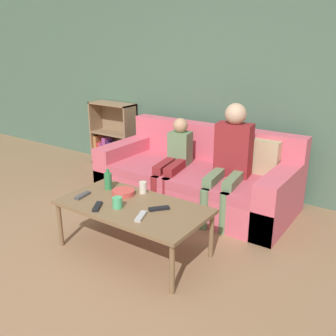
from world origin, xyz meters
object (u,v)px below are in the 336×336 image
(coffee_table, at_px, (133,209))
(tv_remote_0, at_px, (141,216))
(couch, at_px, (197,179))
(cup_near, at_px, (117,203))
(bottle, at_px, (108,181))
(tv_remote_1, at_px, (159,208))
(person_adult, at_px, (231,154))
(person_child, at_px, (175,157))
(bookshelf, at_px, (114,142))
(snack_bowl, at_px, (123,192))
(cup_far, at_px, (143,187))
(tv_remote_3, at_px, (83,195))
(tv_remote_2, at_px, (97,206))

(coffee_table, xyz_separation_m, tv_remote_0, (0.20, -0.14, 0.05))
(couch, height_order, tv_remote_0, couch)
(cup_near, relative_size, bottle, 0.47)
(coffee_table, relative_size, bottle, 6.57)
(tv_remote_0, xyz_separation_m, tv_remote_1, (0.03, 0.19, 0.00))
(person_adult, height_order, person_child, person_adult)
(bookshelf, relative_size, tv_remote_0, 5.13)
(tv_remote_1, bearing_deg, person_adult, 124.19)
(person_adult, bearing_deg, bottle, -134.36)
(person_child, bearing_deg, person_adult, -4.83)
(bookshelf, xyz_separation_m, tv_remote_0, (1.96, -1.85, 0.11))
(bookshelf, height_order, snack_bowl, bookshelf)
(snack_bowl, bearing_deg, tv_remote_0, -33.01)
(tv_remote_0, relative_size, snack_bowl, 0.89)
(person_adult, relative_size, snack_bowl, 5.80)
(cup_far, xyz_separation_m, snack_bowl, (-0.12, -0.13, -0.03))
(tv_remote_0, bearing_deg, person_adult, 63.82)
(cup_near, bearing_deg, tv_remote_0, -7.04)
(tv_remote_0, height_order, tv_remote_1, same)
(tv_remote_0, height_order, snack_bowl, snack_bowl)
(couch, xyz_separation_m, person_child, (-0.21, -0.15, 0.25))
(tv_remote_1, height_order, tv_remote_3, same)
(cup_far, bearing_deg, tv_remote_3, -136.45)
(tv_remote_0, height_order, bottle, bottle)
(bookshelf, xyz_separation_m, person_adult, (2.10, -0.57, 0.32))
(bookshelf, relative_size, cup_near, 9.96)
(couch, relative_size, tv_remote_3, 12.31)
(bottle, bearing_deg, tv_remote_3, -103.67)
(cup_far, xyz_separation_m, tv_remote_0, (0.29, -0.40, -0.04))
(couch, bearing_deg, tv_remote_0, -78.02)
(bookshelf, bearing_deg, couch, -16.00)
(person_adult, xyz_separation_m, tv_remote_0, (-0.14, -1.28, -0.21))
(bookshelf, relative_size, tv_remote_3, 5.17)
(tv_remote_3, bearing_deg, person_child, 73.60)
(tv_remote_2, height_order, tv_remote_3, same)
(couch, relative_size, cup_far, 20.34)
(tv_remote_0, distance_m, bottle, 0.68)
(tv_remote_1, bearing_deg, coffee_table, -128.01)
(person_adult, xyz_separation_m, tv_remote_1, (-0.11, -1.09, -0.21))
(person_adult, height_order, tv_remote_3, person_adult)
(person_child, distance_m, tv_remote_1, 1.17)
(person_child, distance_m, tv_remote_3, 1.21)
(tv_remote_1, bearing_deg, snack_bowl, -149.51)
(bookshelf, bearing_deg, tv_remote_0, -43.37)
(cup_near, xyz_separation_m, tv_remote_3, (-0.41, -0.00, -0.03))
(coffee_table, distance_m, person_child, 1.13)
(cup_near, xyz_separation_m, bottle, (-0.34, 0.26, 0.04))
(couch, xyz_separation_m, bottle, (-0.32, -1.09, 0.25))
(snack_bowl, bearing_deg, bookshelf, 134.38)
(cup_far, distance_m, tv_remote_0, 0.49)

